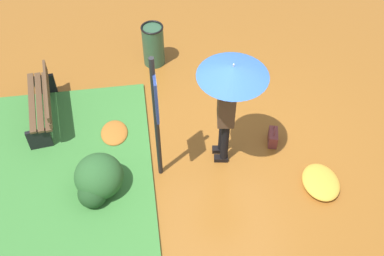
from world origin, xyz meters
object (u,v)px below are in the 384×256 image
Objects in this scene: handbag at (273,137)px; trash_bin at (153,45)px; person_with_umbrella at (230,89)px; park_bench at (43,103)px; info_sign_post at (156,108)px.

trash_bin is at bearing -142.53° from handbag.
park_bench is at bearing -113.90° from person_with_umbrella.
handbag is at bearing 100.72° from info_sign_post.
trash_bin is (-2.52, -0.90, -1.13)m from person_with_umbrella.
info_sign_post reaches higher than trash_bin.
park_bench is at bearing -126.93° from info_sign_post.
info_sign_post is 2.76× the size of trash_bin.
trash_bin is (-2.28, -1.75, 0.29)m from handbag.
info_sign_post is 2.31m from handbag.
trash_bin is at bearing 122.84° from park_bench.
info_sign_post is at bearing 53.07° from park_bench.
trash_bin is at bearing 177.39° from info_sign_post.
info_sign_post reaches higher than park_bench.
handbag is (-0.35, 1.87, -1.32)m from info_sign_post.
info_sign_post reaches higher than person_with_umbrella.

